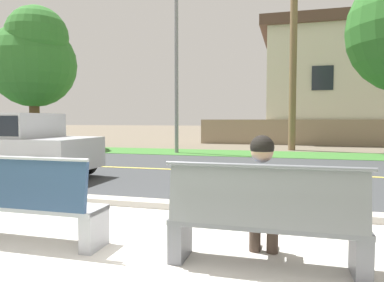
% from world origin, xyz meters
% --- Properties ---
extents(ground_plane, '(140.00, 140.00, 0.00)m').
position_xyz_m(ground_plane, '(0.00, 8.00, 0.00)').
color(ground_plane, '#665B4C').
extents(sidewalk_pavement, '(44.00, 3.60, 0.01)m').
position_xyz_m(sidewalk_pavement, '(0.00, 0.40, 0.01)').
color(sidewalk_pavement, beige).
rests_on(sidewalk_pavement, ground_plane).
extents(curb_edge, '(44.00, 0.30, 0.11)m').
position_xyz_m(curb_edge, '(0.00, 2.35, 0.06)').
color(curb_edge, '#ADA89E').
rests_on(curb_edge, ground_plane).
extents(street_asphalt, '(52.00, 8.00, 0.01)m').
position_xyz_m(street_asphalt, '(0.00, 6.50, 0.00)').
color(street_asphalt, '#383A3D').
rests_on(street_asphalt, ground_plane).
extents(road_centre_line, '(48.00, 0.14, 0.01)m').
position_xyz_m(road_centre_line, '(0.00, 6.50, 0.01)').
color(road_centre_line, '#E0CC4C').
rests_on(road_centre_line, ground_plane).
extents(far_verge_grass, '(48.00, 2.80, 0.02)m').
position_xyz_m(far_verge_grass, '(0.00, 11.71, 0.01)').
color(far_verge_grass, '#38702D').
rests_on(far_verge_grass, ground_plane).
extents(bench_left, '(1.80, 0.48, 1.01)m').
position_xyz_m(bench_left, '(-1.31, 0.38, 0.45)').
color(bench_left, '#9EA0A8').
rests_on(bench_left, ground_plane).
extents(bench_right, '(1.80, 0.48, 1.01)m').
position_xyz_m(bench_right, '(1.31, 0.38, 0.45)').
color(bench_right, slate).
rests_on(bench_right, ground_plane).
extents(seated_person_blue, '(0.52, 0.68, 1.25)m').
position_xyz_m(seated_person_blue, '(1.27, 0.55, 0.68)').
color(seated_person_blue, '#47382D').
rests_on(seated_person_blue, ground_plane).
extents(car_silver_near, '(4.30, 1.86, 1.54)m').
position_xyz_m(car_silver_near, '(-4.99, 4.10, 0.85)').
color(car_silver_near, '#B2B5BC').
rests_on(car_silver_near, ground_plane).
extents(streetlamp, '(0.24, 2.10, 7.42)m').
position_xyz_m(streetlamp, '(-3.02, 11.50, 4.22)').
color(streetlamp, gray).
rests_on(streetlamp, ground_plane).
extents(shade_tree_far_left, '(4.00, 4.00, 6.60)m').
position_xyz_m(shade_tree_far_left, '(-10.11, 11.54, 4.29)').
color(shade_tree_far_left, brown).
rests_on(shade_tree_far_left, ground_plane).
extents(garden_wall, '(13.00, 0.36, 1.40)m').
position_xyz_m(garden_wall, '(3.06, 17.53, 0.70)').
color(garden_wall, gray).
rests_on(garden_wall, ground_plane).
extents(house_across_street, '(11.55, 6.91, 7.19)m').
position_xyz_m(house_across_street, '(5.63, 20.73, 3.64)').
color(house_across_street, beige).
rests_on(house_across_street, ground_plane).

